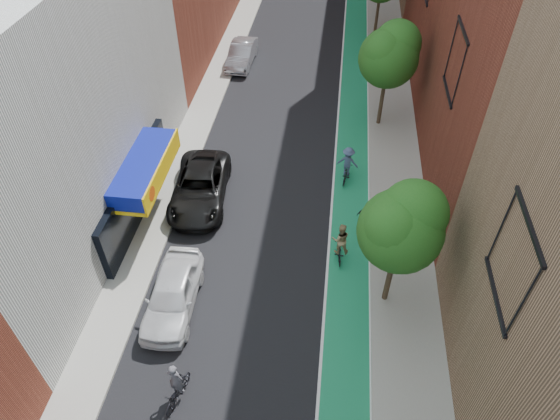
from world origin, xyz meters
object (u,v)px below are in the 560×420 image
(cyclist_lane_mid, at_px, (365,224))
(parked_car_black, at_px, (200,187))
(cyclist_lead, at_px, (177,388))
(parked_car_silver, at_px, (242,54))
(cyclist_lane_near, at_px, (340,244))
(parked_car_white, at_px, (172,294))
(cyclist_lane_far, at_px, (347,166))

(cyclist_lane_mid, bearing_deg, parked_car_black, -0.44)
(cyclist_lane_mid, bearing_deg, cyclist_lead, 63.49)
(parked_car_silver, distance_m, cyclist_lane_near, 20.55)
(parked_car_white, height_order, cyclist_lead, cyclist_lead)
(parked_car_white, xyz_separation_m, cyclist_lane_near, (7.03, 3.73, 0.10))
(parked_car_silver, xyz_separation_m, cyclist_lane_near, (8.09, -18.88, 0.15))
(cyclist_lane_near, xyz_separation_m, cyclist_lane_mid, (1.21, 1.72, -0.23))
(cyclist_lane_near, relative_size, cyclist_lane_mid, 1.07)
(cyclist_lane_far, bearing_deg, cyclist_lane_near, 99.96)
(cyclist_lead, xyz_separation_m, cyclist_lane_near, (5.73, 7.78, 0.25))
(cyclist_lane_mid, bearing_deg, parked_car_silver, -51.93)
(cyclist_lane_far, bearing_deg, parked_car_silver, -45.68)
(parked_car_white, height_order, cyclist_lane_far, cyclist_lane_far)
(parked_car_silver, bearing_deg, cyclist_lane_mid, -59.51)
(cyclist_lane_far, bearing_deg, parked_car_black, 30.54)
(parked_car_white, bearing_deg, cyclist_lane_mid, 31.63)
(parked_car_black, bearing_deg, parked_car_silver, 87.11)
(parked_car_black, xyz_separation_m, cyclist_lead, (1.81, -11.05, -0.14))
(parked_car_white, xyz_separation_m, cyclist_lead, (1.30, -4.06, -0.15))
(parked_car_black, relative_size, cyclist_lane_far, 2.80)
(parked_car_black, relative_size, parked_car_silver, 1.25)
(parked_car_white, bearing_deg, parked_car_black, 92.30)
(cyclist_lane_far, bearing_deg, parked_car_white, 64.90)
(parked_car_white, xyz_separation_m, parked_car_black, (-0.51, 7.00, -0.00))
(cyclist_lead, height_order, cyclist_lane_far, cyclist_lane_far)
(cyclist_lead, bearing_deg, parked_car_silver, -71.79)
(cyclist_lane_far, bearing_deg, cyclist_lane_mid, 115.47)
(parked_car_white, bearing_deg, parked_car_silver, 90.85)
(parked_car_black, bearing_deg, cyclist_lane_mid, -14.98)
(parked_car_black, distance_m, cyclist_lead, 11.20)
(parked_car_white, xyz_separation_m, cyclist_lane_far, (7.22, 9.62, 0.16))
(cyclist_lane_near, bearing_deg, cyclist_lead, 47.33)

